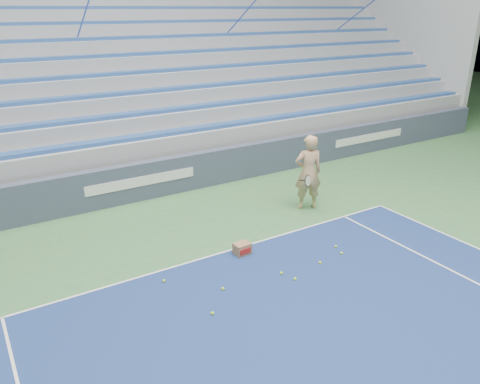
{
  "coord_description": "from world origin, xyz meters",
  "views": [
    {
      "loc": [
        -4.16,
        3.77,
        5.15
      ],
      "look_at": [
        1.18,
        12.38,
        1.15
      ],
      "focal_mm": 35.0,
      "sensor_mm": 36.0,
      "label": 1
    }
  ],
  "objects": [
    {
      "name": "tennis_ball_3",
      "position": [
        -1.2,
        11.46,
        0.03
      ],
      "size": [
        0.07,
        0.07,
        0.07
      ],
      "primitive_type": "sphere",
      "color": "#B4E92F",
      "rests_on": "ground"
    },
    {
      "name": "tennis_ball_1",
      "position": [
        1.09,
        10.12,
        0.03
      ],
      "size": [
        0.07,
        0.07,
        0.07
      ],
      "primitive_type": "sphere",
      "color": "#B4E92F",
      "rests_on": "ground"
    },
    {
      "name": "tennis_ball_7",
      "position": [
        -0.88,
        9.99,
        0.03
      ],
      "size": [
        0.07,
        0.07,
        0.07
      ],
      "primitive_type": "sphere",
      "color": "#B4E92F",
      "rests_on": "ground"
    },
    {
      "name": "tennis_ball_2",
      "position": [
        1.96,
        10.35,
        0.03
      ],
      "size": [
        0.07,
        0.07,
        0.07
      ],
      "primitive_type": "sphere",
      "color": "#B4E92F",
      "rests_on": "ground"
    },
    {
      "name": "tennis_ball_4",
      "position": [
        0.98,
        10.44,
        0.03
      ],
      "size": [
        0.07,
        0.07,
        0.07
      ],
      "primitive_type": "sphere",
      "color": "#B4E92F",
      "rests_on": "ground"
    },
    {
      "name": "sponsor_barrier",
      "position": [
        0.0,
        15.88,
        0.55
      ],
      "size": [
        30.0,
        0.32,
        1.1
      ],
      "color": "#3C455C",
      "rests_on": "ground"
    },
    {
      "name": "tennis_ball_5",
      "position": [
        2.74,
        10.72,
        0.03
      ],
      "size": [
        0.07,
        0.07,
        0.07
      ],
      "primitive_type": "sphere",
      "color": "#B4E92F",
      "rests_on": "ground"
    },
    {
      "name": "tennis_player",
      "position": [
        3.65,
        12.89,
        1.03
      ],
      "size": [
        1.04,
        0.98,
        2.07
      ],
      "color": "tan",
      "rests_on": "ground"
    },
    {
      "name": "tennis_ball_0",
      "position": [
        -0.33,
        10.58,
        0.03
      ],
      "size": [
        0.07,
        0.07,
        0.07
      ],
      "primitive_type": "sphere",
      "color": "#B4E92F",
      "rests_on": "ground"
    },
    {
      "name": "ball_box",
      "position": [
        0.76,
        11.61,
        0.13
      ],
      "size": [
        0.37,
        0.3,
        0.27
      ],
      "color": "#926846",
      "rests_on": "ground"
    },
    {
      "name": "bleachers",
      "position": [
        0.0,
        21.6,
        2.36
      ],
      "size": [
        31.0,
        9.15,
        7.3
      ],
      "color": "#999CA1",
      "rests_on": "ground"
    },
    {
      "name": "tennis_ball_6",
      "position": [
        2.63,
        10.41,
        0.03
      ],
      "size": [
        0.07,
        0.07,
        0.07
      ],
      "primitive_type": "sphere",
      "color": "#B4E92F",
      "rests_on": "ground"
    }
  ]
}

